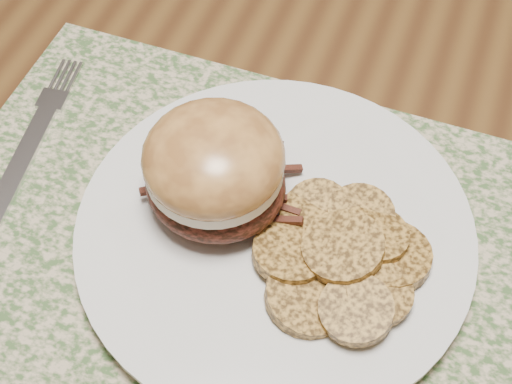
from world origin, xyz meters
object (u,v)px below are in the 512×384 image
Objects in this scene: dining_table at (411,109)px; pork_sandwich at (214,169)px; fork at (30,145)px; dinner_plate at (275,232)px.

pork_sandwich is at bearing -115.42° from dining_table.
fork is (-0.26, -0.22, 0.09)m from dining_table.
dinner_plate is 0.20m from fork.
pork_sandwich is (-0.11, -0.22, 0.14)m from dining_table.
dinner_plate is 1.38× the size of fork.
dinner_plate is at bearing -11.68° from fork.
fork reaches higher than dining_table.
dining_table is at bearing 75.33° from dinner_plate.
fork is at bearing 176.37° from dinner_plate.
dining_table is 0.28m from pork_sandwich.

